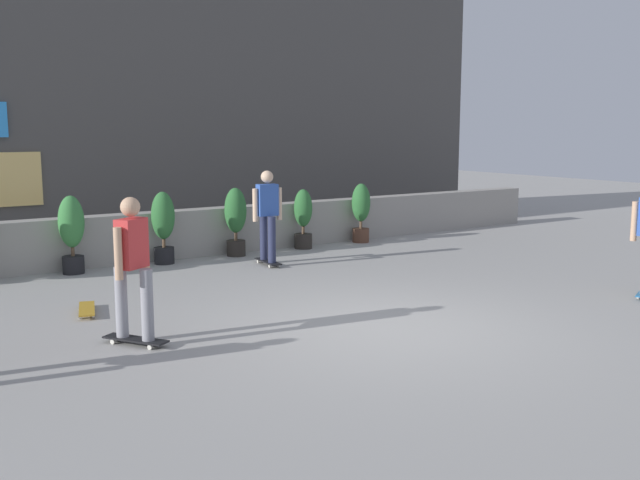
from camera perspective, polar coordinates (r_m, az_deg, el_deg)
ground_plane at (r=9.18m, az=5.25°, el=-6.77°), size 48.00×48.00×0.00m
planter_wall at (r=14.16m, az=-10.18°, el=0.54°), size 18.00×0.40×0.90m
building_backdrop at (r=17.77m, az=-15.74°, el=11.06°), size 20.00×2.08×6.50m
potted_plant_1 at (r=12.94m, az=-18.82°, el=0.74°), size 0.43×0.43×1.33m
potted_plant_2 at (r=13.45m, az=-12.14°, el=1.25°), size 0.42×0.42×1.31m
potted_plant_3 at (r=14.04m, az=-6.61°, el=1.71°), size 0.42×0.42×1.31m
potted_plant_4 at (r=14.81m, az=-1.32°, el=1.81°), size 0.37×0.37×1.21m
potted_plant_5 at (r=15.64m, az=3.22°, el=2.34°), size 0.40×0.40×1.26m
skater_mid_plaza at (r=8.46m, az=-14.43°, el=-1.82°), size 0.60×0.78×1.70m
skater_far_left at (r=13.02m, az=-4.13°, el=2.11°), size 0.56×0.82×1.70m
skateboard_near_camera at (r=10.24m, az=-17.75°, el=-5.15°), size 0.42×0.82×0.08m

